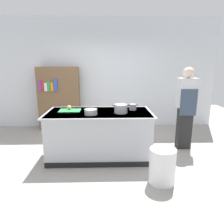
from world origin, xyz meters
name	(u,v)px	position (x,y,z in m)	size (l,w,h in m)	color
ground_plane	(100,156)	(0.00, 0.00, 0.00)	(10.00, 10.00, 0.00)	#9E9991
back_wall	(101,74)	(0.00, 2.10, 1.50)	(6.40, 0.12, 3.00)	silver
counter_island	(99,134)	(0.00, 0.00, 0.47)	(1.98, 0.98, 0.90)	#B7BABF
cutting_board	(70,111)	(-0.56, 0.08, 0.91)	(0.40, 0.28, 0.02)	green
onion	(69,107)	(-0.58, 0.12, 0.96)	(0.09, 0.09, 0.09)	tan
stock_pot	(121,109)	(0.40, -0.09, 0.98)	(0.30, 0.24, 0.16)	#B7BABF
sauce_pan	(133,107)	(0.65, 0.15, 0.96)	(0.21, 0.14, 0.12)	#99999E
mixing_bowl	(91,112)	(-0.14, -0.20, 0.95)	(0.23, 0.23, 0.10)	#B7BABF
trash_bin	(162,166)	(0.98, -0.94, 0.28)	(0.39, 0.39, 0.55)	white
person_chef	(186,107)	(1.80, 0.38, 0.91)	(0.38, 0.25, 1.72)	#252525
bookshelf	(59,99)	(-1.15, 1.80, 0.85)	(1.10, 0.31, 1.70)	brown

